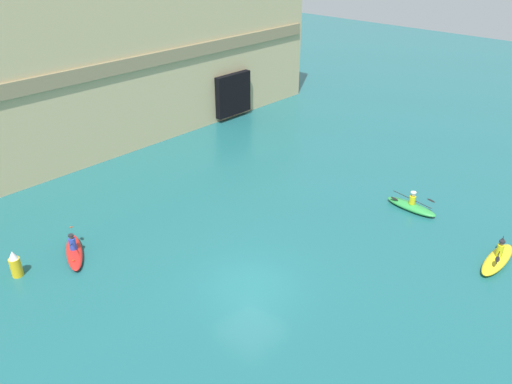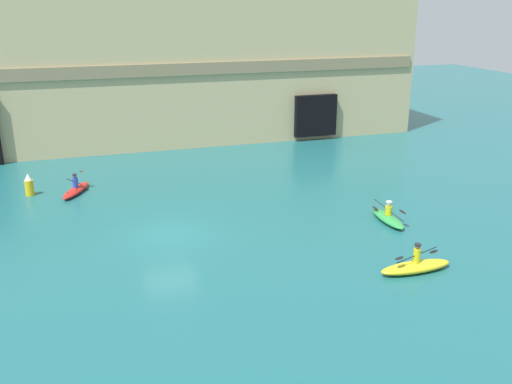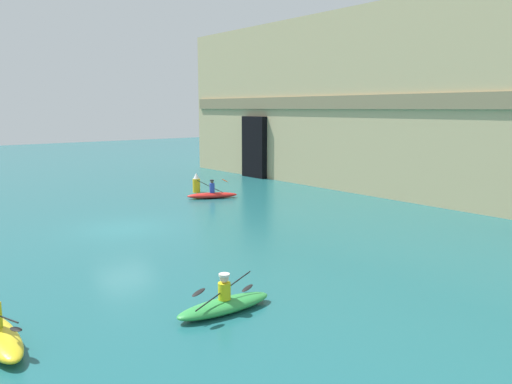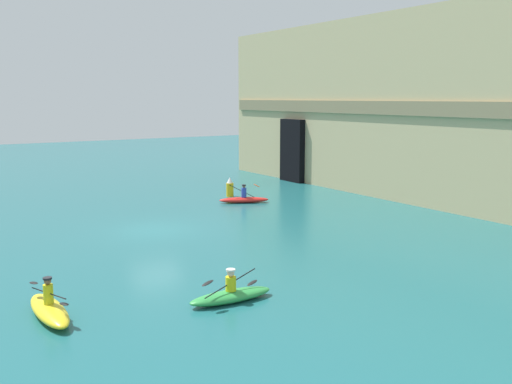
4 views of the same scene
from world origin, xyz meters
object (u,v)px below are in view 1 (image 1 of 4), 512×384
object	(u,v)px
kayak_red	(74,251)
marker_buoy	(15,264)
kayak_yellow	(497,259)
kayak_green	(411,206)

from	to	relation	value
kayak_red	marker_buoy	xyz separation A→B (m)	(-2.48, 0.43, 0.37)
kayak_yellow	kayak_green	size ratio (longest dim) A/B	1.09
kayak_red	marker_buoy	size ratio (longest dim) A/B	2.39
kayak_red	kayak_yellow	distance (m)	19.42
kayak_yellow	marker_buoy	distance (m)	21.44
marker_buoy	kayak_yellow	bearing A→B (deg)	-44.50
kayak_red	kayak_green	xyz separation A→B (m)	(14.59, -9.40, 0.00)
kayak_red	kayak_yellow	world-z (taller)	kayak_yellow
kayak_red	kayak_yellow	size ratio (longest dim) A/B	0.97
kayak_red	marker_buoy	bearing A→B (deg)	-74.23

